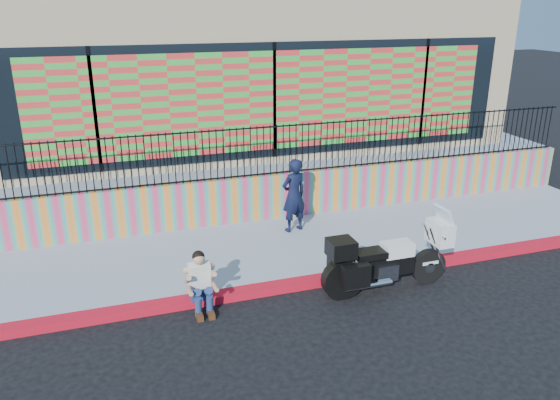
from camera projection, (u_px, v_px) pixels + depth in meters
name	position (u px, v px, depth m)	size (l,w,h in m)	color
ground	(339.00, 281.00, 10.66)	(90.00, 90.00, 0.00)	black
red_curb	(339.00, 277.00, 10.64)	(16.00, 0.30, 0.15)	red
sidewalk	(309.00, 244.00, 12.11)	(16.00, 3.00, 0.15)	#8C95A8
mural_wall	(285.00, 195.00, 13.32)	(16.00, 0.20, 1.10)	#E13B69
metal_fence	(286.00, 149.00, 12.93)	(15.80, 0.04, 1.20)	black
elevated_platform	(235.00, 148.00, 17.90)	(16.00, 10.00, 1.25)	#8C95A8
storefront_building	(235.00, 67.00, 16.82)	(14.00, 8.06, 4.00)	tan
police_motorcycle	(385.00, 259.00, 10.09)	(2.49, 0.82, 1.55)	black
police_officer	(294.00, 195.00, 12.37)	(0.62, 0.41, 1.71)	black
seated_man	(201.00, 288.00, 9.49)	(0.54, 0.71, 1.06)	navy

